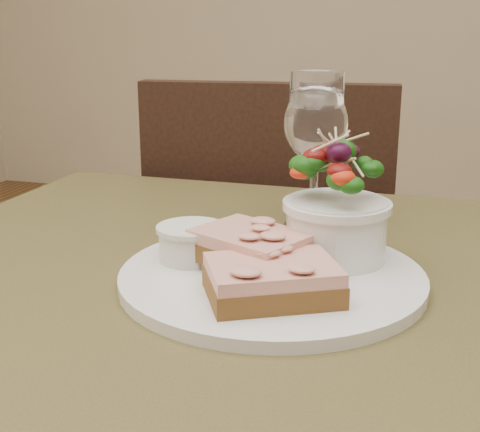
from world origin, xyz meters
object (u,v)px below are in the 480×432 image
(sandwich_front, at_px, (272,280))
(dinner_plate, at_px, (272,277))
(chair_far, at_px, (276,369))
(salad_bowl, at_px, (337,202))
(wine_glass, at_px, (316,128))
(cafe_table, at_px, (231,377))
(ramekin, at_px, (191,241))
(sandwich_back, at_px, (251,247))

(sandwich_front, bearing_deg, dinner_plate, 76.16)
(dinner_plate, distance_m, sandwich_front, 0.07)
(chair_far, distance_m, sandwich_front, 0.86)
(sandwich_front, height_order, salad_bowl, salad_bowl)
(chair_far, xyz_separation_m, wine_glass, (0.15, -0.44, 0.58))
(cafe_table, relative_size, dinner_plate, 2.70)
(cafe_table, xyz_separation_m, ramekin, (-0.05, 0.02, 0.13))
(sandwich_back, relative_size, wine_glass, 0.74)
(dinner_plate, bearing_deg, salad_bowl, 46.04)
(chair_far, bearing_deg, ramekin, 89.26)
(sandwich_back, bearing_deg, sandwich_front, -33.44)
(chair_far, bearing_deg, dinner_plate, 96.84)
(sandwich_front, distance_m, salad_bowl, 0.13)
(cafe_table, bearing_deg, chair_far, 99.83)
(dinner_plate, xyz_separation_m, sandwich_front, (0.02, -0.06, 0.02))
(ramekin, height_order, wine_glass, wine_glass)
(dinner_plate, relative_size, sandwich_front, 2.14)
(salad_bowl, bearing_deg, wine_glass, 110.24)
(chair_far, distance_m, ramekin, 0.79)
(sandwich_front, xyz_separation_m, sandwich_back, (-0.04, 0.06, 0.01))
(cafe_table, distance_m, ramekin, 0.14)
(dinner_plate, relative_size, salad_bowl, 2.33)
(cafe_table, bearing_deg, ramekin, 154.09)
(dinner_plate, distance_m, sandwich_back, 0.04)
(ramekin, bearing_deg, cafe_table, -25.91)
(dinner_plate, bearing_deg, sandwich_back, -178.59)
(cafe_table, bearing_deg, wine_glass, 78.94)
(chair_far, relative_size, dinner_plate, 3.04)
(salad_bowl, bearing_deg, sandwich_front, -107.70)
(chair_far, xyz_separation_m, salad_bowl, (0.20, -0.57, 0.53))
(ramekin, distance_m, wine_glass, 0.22)
(salad_bowl, bearing_deg, ramekin, -161.67)
(ramekin, bearing_deg, chair_far, 95.73)
(sandwich_back, xyz_separation_m, wine_glass, (0.02, 0.19, 0.09))
(dinner_plate, height_order, sandwich_back, sandwich_back)
(sandwich_back, bearing_deg, ramekin, -162.88)
(dinner_plate, distance_m, wine_glass, 0.22)
(dinner_plate, bearing_deg, cafe_table, -156.96)
(salad_bowl, relative_size, wine_glass, 0.73)
(chair_far, relative_size, ramekin, 13.83)
(sandwich_front, height_order, ramekin, ramekin)
(chair_far, distance_m, salad_bowl, 0.81)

